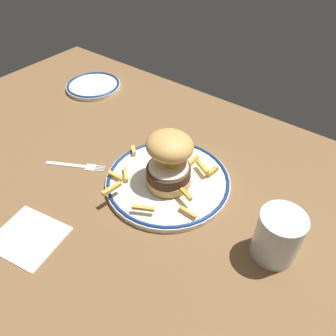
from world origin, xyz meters
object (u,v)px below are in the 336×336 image
at_px(burger, 169,159).
at_px(napkin, 28,237).
at_px(water_glass, 277,238).
at_px(dinner_plate, 168,181).
at_px(fork, 77,166).
at_px(side_plate, 93,86).

bearing_deg(burger, napkin, -114.42).
xyz_separation_m(burger, water_glass, (0.25, -0.02, -0.03)).
bearing_deg(napkin, burger, 65.58).
relative_size(dinner_plate, water_glass, 2.76).
relative_size(dinner_plate, napkin, 2.19).
distance_m(dinner_plate, fork, 0.22).
height_order(burger, water_glass, burger).
relative_size(dinner_plate, burger, 1.92).
distance_m(fork, napkin, 0.21).
relative_size(burger, water_glass, 1.44).
bearing_deg(burger, dinner_plate, -177.90).
xyz_separation_m(side_plate, fork, (0.25, -0.28, -0.01)).
bearing_deg(water_glass, fork, -172.46).
relative_size(water_glass, fork, 0.74).
height_order(dinner_plate, fork, dinner_plate).
bearing_deg(water_glass, napkin, -146.55).
xyz_separation_m(side_plate, napkin, (0.33, -0.47, -0.01)).
distance_m(burger, napkin, 0.31).
relative_size(fork, napkin, 1.06).
distance_m(dinner_plate, side_plate, 0.49).
distance_m(dinner_plate, water_glass, 0.26).
bearing_deg(fork, dinner_plate, 22.77).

